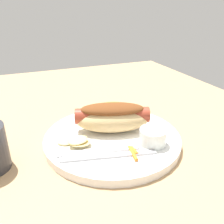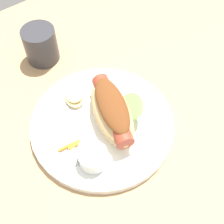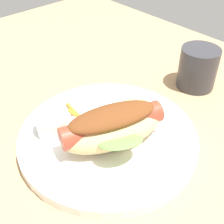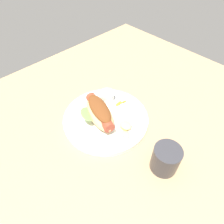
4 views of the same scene
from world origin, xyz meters
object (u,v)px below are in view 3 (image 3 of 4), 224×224
sauce_ramekin (53,124)px  carrot_garnish (72,112)px  hot_dog (114,127)px  drinking_cup (198,68)px  fork (98,103)px  knife (109,107)px  chips_pile (138,105)px  plate (108,137)px

sauce_ramekin → carrot_garnish: 4.95cm
hot_dog → drinking_cup: bearing=-156.4°
fork → carrot_garnish: 5.03cm
fork → carrot_garnish: carrot_garnish is taller
carrot_garnish → drinking_cup: 25.39cm
hot_dog → drinking_cup: 23.73cm
carrot_garnish → knife: bearing=-117.2°
chips_pile → fork: bearing=36.1°
drinking_cup → hot_dog: bearing=95.2°
plate → drinking_cup: 23.10cm
chips_pile → drinking_cup: (-1.05, -15.09, 1.51)cm
hot_dog → sauce_ramekin: hot_dog is taller
knife → carrot_garnish: bearing=-15.7°
hot_dog → fork: (8.82, -4.43, -2.93)cm
chips_pile → drinking_cup: drinking_cup is taller
fork → sauce_ramekin: bearing=17.1°
knife → carrot_garnish: (2.96, 5.77, 0.14)cm
plate → fork: (6.64, -3.69, 1.00)cm
knife → chips_pile: (-3.59, -3.29, 0.66)cm
plate → knife: 6.52cm
hot_dog → knife: (6.78, -5.25, -2.95)cm
plate → sauce_ramekin: (5.97, 5.78, 2.34)cm
hot_dog → chips_pile: hot_dog is taller
hot_dog → chips_pile: size_ratio=2.60×
hot_dog → drinking_cup: drinking_cup is taller
plate → drinking_cup: (-0.04, -22.89, 3.15)cm
chips_pile → knife: bearing=42.5°
plate → chips_pile: bearing=-82.6°
plate → chips_pile: (1.01, -7.80, 1.64)cm
chips_pile → plate: bearing=97.4°
sauce_ramekin → knife: (-1.37, -10.29, -1.36)cm
sauce_ramekin → drinking_cup: 29.30cm
chips_pile → carrot_garnish: size_ratio=1.52×
chips_pile → carrot_garnish: 11.18cm
fork → drinking_cup: drinking_cup is taller
plate → carrot_garnish: 7.74cm
knife → drinking_cup: (-4.64, -18.38, 2.17)cm
knife → fork: bearing=-56.6°
hot_dog → drinking_cup: size_ratio=2.10×
hot_dog → fork: hot_dog is taller
fork → carrot_garnish: size_ratio=3.95×
plate → hot_dog: (-2.18, 0.74, 3.93)cm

